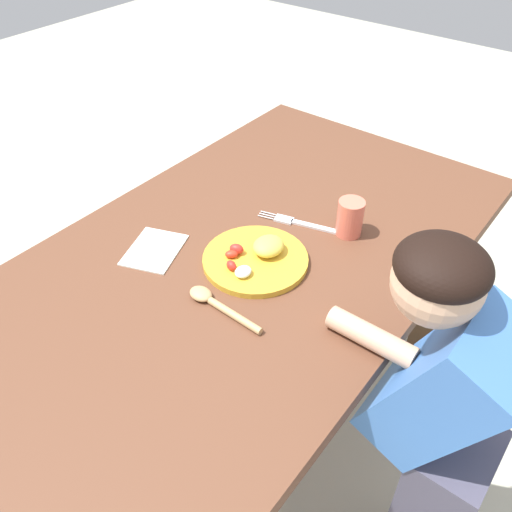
{
  "coord_description": "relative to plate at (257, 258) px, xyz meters",
  "views": [
    {
      "loc": [
        -0.75,
        -0.62,
        1.53
      ],
      "look_at": [
        -0.01,
        -0.05,
        0.75
      ],
      "focal_mm": 37.65,
      "sensor_mm": 36.0,
      "label": 1
    }
  ],
  "objects": [
    {
      "name": "dining_table",
      "position": [
        0.01,
        0.04,
        -0.13
      ],
      "size": [
        1.44,
        0.82,
        0.73
      ],
      "color": "brown",
      "rests_on": "ground_plane"
    },
    {
      "name": "spoon",
      "position": [
        -0.17,
        -0.02,
        -0.0
      ],
      "size": [
        0.04,
        0.19,
        0.02
      ],
      "rotation": [
        0.0,
        0.0,
        1.54
      ],
      "color": "tan",
      "rests_on": "dining_table"
    },
    {
      "name": "person",
      "position": [
        -0.06,
        -0.5,
        -0.19
      ],
      "size": [
        0.2,
        0.38,
        1.02
      ],
      "color": "#484557",
      "rests_on": "ground_plane"
    },
    {
      "name": "plate",
      "position": [
        0.0,
        0.0,
        0.0
      ],
      "size": [
        0.24,
        0.24,
        0.05
      ],
      "color": "gold",
      "rests_on": "dining_table"
    },
    {
      "name": "fork",
      "position": [
        0.18,
        -0.0,
        -0.01
      ],
      "size": [
        0.08,
        0.23,
        0.01
      ],
      "rotation": [
        0.0,
        0.0,
        1.84
      ],
      "color": "silver",
      "rests_on": "dining_table"
    },
    {
      "name": "drinking_cup",
      "position": [
        0.23,
        -0.11,
        0.03
      ],
      "size": [
        0.06,
        0.06,
        0.09
      ],
      "primitive_type": "cylinder",
      "color": "#E16B54",
      "rests_on": "dining_table"
    },
    {
      "name": "ground_plane",
      "position": [
        0.01,
        0.04,
        -0.74
      ],
      "size": [
        8.0,
        8.0,
        0.0
      ],
      "primitive_type": "plane",
      "color": "#B2B19D"
    },
    {
      "name": "napkin",
      "position": [
        -0.12,
        0.22,
        -0.01
      ],
      "size": [
        0.18,
        0.16,
        0.0
      ],
      "primitive_type": "cube",
      "rotation": [
        0.0,
        0.0,
        0.36
      ],
      "color": "white",
      "rests_on": "dining_table"
    }
  ]
}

